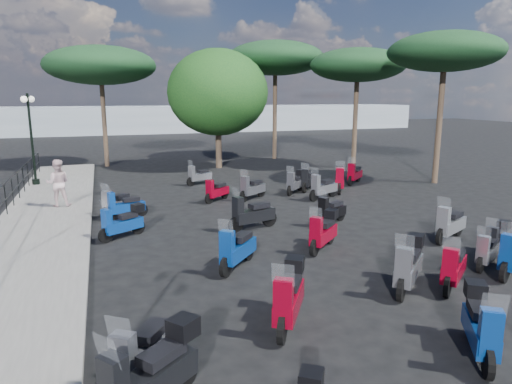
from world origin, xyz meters
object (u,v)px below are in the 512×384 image
object	(u,v)px
scooter_14	(453,268)
scooter_23	(308,180)
scooter_1	(143,355)
pine_3	(445,52)
scooter_2	(289,298)
pine_1	(358,65)
scooter_4	(125,206)
scooter_25	(496,241)
pedestrian_far	(58,183)
scooter_7	(481,327)
scooter_28	(339,179)
scooter_15	(323,232)
scooter_8	(237,250)
scooter_10	(216,191)
scooter_16	(295,183)
scooter_29	(354,174)
scooter_3	(123,223)
scooter_26	(487,252)
scooter_0	(151,376)
scooter_11	(199,176)
scooter_9	(252,215)
scooter_13	(409,266)
scooter_17	(252,189)
scooter_27	(450,225)
pine_0	(275,58)
scooter_22	(323,188)
scooter_21	(331,212)
scooter_5	(117,204)
pine_2	(100,66)
broadleaf_tree	(218,93)

from	to	relation	value
scooter_14	scooter_23	xyz separation A→B (m)	(1.55, 10.88, -0.00)
scooter_1	pine_3	xyz separation A→B (m)	(15.15, 11.91, 5.74)
scooter_2	scooter_14	distance (m)	4.14
scooter_2	pine_1	world-z (taller)	pine_1
scooter_4	scooter_25	world-z (taller)	scooter_4
pedestrian_far	scooter_7	distance (m)	14.86
scooter_1	scooter_28	distance (m)	15.03
pedestrian_far	scooter_15	distance (m)	10.34
scooter_8	scooter_10	size ratio (longest dim) A/B	1.15
scooter_16	scooter_29	bearing A→B (deg)	-116.24
scooter_3	scooter_29	size ratio (longest dim) A/B	1.04
scooter_7	scooter_25	world-z (taller)	scooter_7
scooter_14	scooter_26	bearing A→B (deg)	-105.47
scooter_3	pine_3	size ratio (longest dim) A/B	0.20
scooter_0	scooter_10	distance (m)	12.71
scooter_10	scooter_11	bearing A→B (deg)	-40.80
scooter_26	scooter_9	bearing A→B (deg)	12.27
scooter_13	scooter_16	xyz separation A→B (m)	(1.75, 10.21, -0.06)
scooter_17	scooter_27	size ratio (longest dim) A/B	0.87
scooter_0	pine_0	distance (m)	26.57
scooter_13	scooter_22	distance (m)	9.09
scooter_11	scooter_26	world-z (taller)	scooter_11
scooter_26	pine_3	world-z (taller)	pine_3
scooter_4	scooter_11	size ratio (longest dim) A/B	1.09
scooter_8	scooter_21	size ratio (longest dim) A/B	0.99
scooter_25	scooter_5	bearing A→B (deg)	22.40
scooter_5	scooter_13	bearing A→B (deg)	168.35
scooter_5	scooter_0	bearing A→B (deg)	134.57
scooter_29	scooter_4	bearing A→B (deg)	63.89
pine_0	pine_1	bearing A→B (deg)	-59.54
scooter_2	scooter_3	distance (m)	7.07
scooter_15	scooter_25	world-z (taller)	scooter_15
scooter_22	scooter_25	world-z (taller)	scooter_22
scooter_23	scooter_9	bearing A→B (deg)	89.14
scooter_13	pine_2	bearing A→B (deg)	-26.59
pedestrian_far	scooter_0	world-z (taller)	pedestrian_far
scooter_8	pine_0	size ratio (longest dim) A/B	0.18
scooter_7	scooter_1	bearing A→B (deg)	22.98
scooter_5	scooter_28	size ratio (longest dim) A/B	0.75
scooter_4	pine_2	bearing A→B (deg)	-14.02
scooter_3	pine_1	world-z (taller)	pine_1
scooter_13	scooter_2	bearing A→B (deg)	59.04
scooter_8	scooter_28	distance (m)	10.26
scooter_14	scooter_17	distance (m)	10.01
scooter_13	scooter_23	world-z (taller)	scooter_13
scooter_3	scooter_7	bearing A→B (deg)	179.98
scooter_25	broadleaf_tree	bearing A→B (deg)	-18.07
scooter_4	broadleaf_tree	size ratio (longest dim) A/B	0.22
scooter_16	pine_0	world-z (taller)	pine_0
scooter_27	pine_0	distance (m)	19.70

